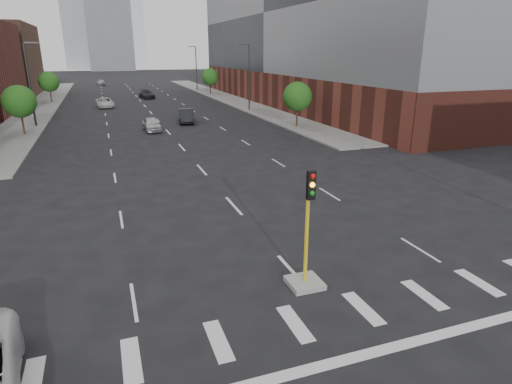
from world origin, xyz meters
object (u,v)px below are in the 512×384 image
car_far_left (105,103)px  median_traffic_signal (306,262)px  car_deep_right (147,94)px  car_mid_right (186,116)px  car_distant (101,82)px  car_near_left (152,124)px

car_far_left → median_traffic_signal: bearing=-88.8°
car_deep_right → car_mid_right: bearing=-93.3°
median_traffic_signal → car_distant: bearing=93.3°
median_traffic_signal → car_mid_right: bearing=85.5°
car_near_left → car_distant: (-4.39, 68.54, -0.00)m
car_deep_right → car_distant: bearing=95.7°
car_near_left → car_far_left: bearing=98.7°
car_distant → car_mid_right: bearing=-89.4°
median_traffic_signal → car_far_left: median_traffic_signal is taller
car_mid_right → car_distant: bearing=107.8°
car_near_left → car_far_left: size_ratio=0.82×
car_distant → median_traffic_signal: bearing=-94.0°
median_traffic_signal → car_distant: median_traffic_signal is taller
car_mid_right → car_far_left: (-8.89, 18.53, -0.10)m
median_traffic_signal → car_deep_right: median_traffic_signal is taller
median_traffic_signal → car_mid_right: size_ratio=0.89×
car_deep_right → median_traffic_signal: bearing=-97.5°
median_traffic_signal → car_mid_right: 38.59m
median_traffic_signal → car_far_left: bearing=95.9°
median_traffic_signal → car_far_left: 57.30m
car_near_left → car_far_left: same height
car_near_left → car_mid_right: car_mid_right is taller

